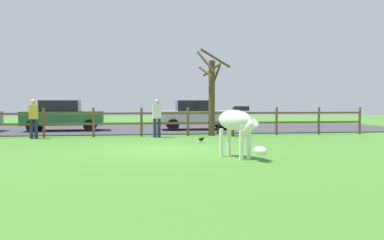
{
  "coord_description": "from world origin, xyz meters",
  "views": [
    {
      "loc": [
        -0.76,
        -12.32,
        1.53
      ],
      "look_at": [
        1.03,
        0.62,
        0.92
      ],
      "focal_mm": 36.4,
      "sensor_mm": 36.0,
      "label": 1
    }
  ],
  "objects_px": {
    "bare_tree": "(212,93)",
    "visitor_right_of_tree": "(34,117)",
    "parked_car_silver": "(196,115)",
    "parked_car_green": "(63,115)",
    "zebra": "(237,124)",
    "visitor_left_of_tree": "(157,116)",
    "crow_on_grass": "(201,139)"
  },
  "relations": [
    {
      "from": "crow_on_grass",
      "to": "visitor_left_of_tree",
      "type": "relative_size",
      "value": 0.13
    },
    {
      "from": "parked_car_green",
      "to": "visitor_right_of_tree",
      "type": "distance_m",
      "value": 3.88
    },
    {
      "from": "crow_on_grass",
      "to": "visitor_left_of_tree",
      "type": "distance_m",
      "value": 2.9
    },
    {
      "from": "parked_car_green",
      "to": "zebra",
      "type": "bearing_deg",
      "value": -58.05
    },
    {
      "from": "bare_tree",
      "to": "visitor_right_of_tree",
      "type": "height_order",
      "value": "bare_tree"
    },
    {
      "from": "parked_car_silver",
      "to": "crow_on_grass",
      "type": "bearing_deg",
      "value": -96.8
    },
    {
      "from": "visitor_left_of_tree",
      "to": "visitor_right_of_tree",
      "type": "relative_size",
      "value": 1.0
    },
    {
      "from": "parked_car_silver",
      "to": "visitor_right_of_tree",
      "type": "bearing_deg",
      "value": -153.08
    },
    {
      "from": "parked_car_green",
      "to": "visitor_left_of_tree",
      "type": "xyz_separation_m",
      "value": [
        4.64,
        -4.0,
        0.06
      ]
    },
    {
      "from": "bare_tree",
      "to": "visitor_left_of_tree",
      "type": "height_order",
      "value": "bare_tree"
    },
    {
      "from": "zebra",
      "to": "crow_on_grass",
      "type": "height_order",
      "value": "zebra"
    },
    {
      "from": "crow_on_grass",
      "to": "visitor_right_of_tree",
      "type": "bearing_deg",
      "value": 159.55
    },
    {
      "from": "visitor_right_of_tree",
      "to": "parked_car_silver",
      "type": "bearing_deg",
      "value": 26.92
    },
    {
      "from": "parked_car_silver",
      "to": "zebra",
      "type": "bearing_deg",
      "value": -92.38
    },
    {
      "from": "zebra",
      "to": "parked_car_silver",
      "type": "relative_size",
      "value": 0.44
    },
    {
      "from": "crow_on_grass",
      "to": "visitor_left_of_tree",
      "type": "xyz_separation_m",
      "value": [
        -1.55,
        2.33,
        0.78
      ]
    },
    {
      "from": "parked_car_green",
      "to": "visitor_right_of_tree",
      "type": "bearing_deg",
      "value": -96.84
    },
    {
      "from": "visitor_right_of_tree",
      "to": "parked_car_green",
      "type": "bearing_deg",
      "value": 83.16
    },
    {
      "from": "parked_car_green",
      "to": "visitor_right_of_tree",
      "type": "relative_size",
      "value": 2.48
    },
    {
      "from": "parked_car_silver",
      "to": "visitor_right_of_tree",
      "type": "distance_m",
      "value": 8.29
    },
    {
      "from": "parked_car_silver",
      "to": "visitor_right_of_tree",
      "type": "xyz_separation_m",
      "value": [
        -7.39,
        -3.76,
        0.06
      ]
    },
    {
      "from": "bare_tree",
      "to": "visitor_left_of_tree",
      "type": "distance_m",
      "value": 2.76
    },
    {
      "from": "bare_tree",
      "to": "parked_car_silver",
      "type": "distance_m",
      "value": 3.52
    },
    {
      "from": "zebra",
      "to": "crow_on_grass",
      "type": "relative_size",
      "value": 8.17
    },
    {
      "from": "parked_car_silver",
      "to": "visitor_left_of_tree",
      "type": "distance_m",
      "value": 4.53
    },
    {
      "from": "crow_on_grass",
      "to": "visitor_left_of_tree",
      "type": "height_order",
      "value": "visitor_left_of_tree"
    },
    {
      "from": "visitor_right_of_tree",
      "to": "visitor_left_of_tree",
      "type": "bearing_deg",
      "value": -1.72
    },
    {
      "from": "parked_car_silver",
      "to": "bare_tree",
      "type": "bearing_deg",
      "value": -86.57
    },
    {
      "from": "parked_car_green",
      "to": "visitor_right_of_tree",
      "type": "xyz_separation_m",
      "value": [
        -0.46,
        -3.85,
        0.06
      ]
    },
    {
      "from": "bare_tree",
      "to": "parked_car_silver",
      "type": "xyz_separation_m",
      "value": [
        -0.2,
        3.34,
        -1.1
      ]
    },
    {
      "from": "parked_car_silver",
      "to": "parked_car_green",
      "type": "distance_m",
      "value": 6.93
    },
    {
      "from": "zebra",
      "to": "visitor_left_of_tree",
      "type": "bearing_deg",
      "value": 106.21
    }
  ]
}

